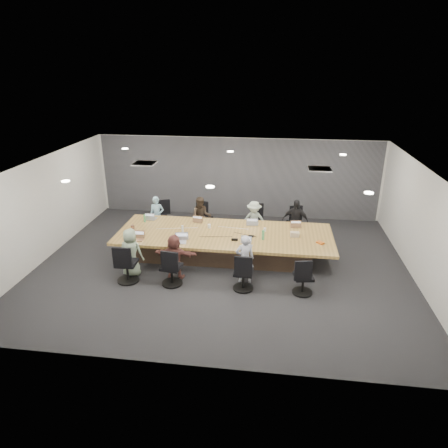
# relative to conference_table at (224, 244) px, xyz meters

# --- Properties ---
(floor) EXTENTS (10.00, 8.00, 0.00)m
(floor) POSITION_rel_conference_table_xyz_m (0.00, -0.50, -0.40)
(floor) COLOR #27272B
(floor) RESTS_ON ground
(ceiling) EXTENTS (10.00, 8.00, 0.00)m
(ceiling) POSITION_rel_conference_table_xyz_m (0.00, -0.50, 2.40)
(ceiling) COLOR white
(ceiling) RESTS_ON wall_back
(wall_back) EXTENTS (10.00, 0.00, 2.80)m
(wall_back) POSITION_rel_conference_table_xyz_m (0.00, 3.50, 1.00)
(wall_back) COLOR silver
(wall_back) RESTS_ON ground
(wall_front) EXTENTS (10.00, 0.00, 2.80)m
(wall_front) POSITION_rel_conference_table_xyz_m (0.00, -4.50, 1.00)
(wall_front) COLOR silver
(wall_front) RESTS_ON ground
(wall_left) EXTENTS (0.00, 8.00, 2.80)m
(wall_left) POSITION_rel_conference_table_xyz_m (-5.00, -0.50, 1.00)
(wall_left) COLOR silver
(wall_left) RESTS_ON ground
(wall_right) EXTENTS (0.00, 8.00, 2.80)m
(wall_right) POSITION_rel_conference_table_xyz_m (5.00, -0.50, 1.00)
(wall_right) COLOR silver
(wall_right) RESTS_ON ground
(curtain) EXTENTS (9.80, 0.04, 2.80)m
(curtain) POSITION_rel_conference_table_xyz_m (0.00, 3.42, 1.00)
(curtain) COLOR #56565D
(curtain) RESTS_ON ground
(conference_table) EXTENTS (6.00, 2.20, 0.74)m
(conference_table) POSITION_rel_conference_table_xyz_m (0.00, 0.00, 0.00)
(conference_table) COLOR #493629
(conference_table) RESTS_ON ground
(chair_0) EXTENTS (0.67, 0.67, 0.77)m
(chair_0) POSITION_rel_conference_table_xyz_m (-2.36, 1.70, -0.01)
(chair_0) COLOR black
(chair_0) RESTS_ON ground
(chair_1) EXTENTS (0.69, 0.69, 0.80)m
(chair_1) POSITION_rel_conference_table_xyz_m (-0.91, 1.70, -0.00)
(chair_1) COLOR black
(chair_1) RESTS_ON ground
(chair_2) EXTENTS (0.65, 0.65, 0.79)m
(chair_2) POSITION_rel_conference_table_xyz_m (0.74, 1.70, -0.01)
(chair_2) COLOR black
(chair_2) RESTS_ON ground
(chair_3) EXTENTS (0.59, 0.59, 0.76)m
(chair_3) POSITION_rel_conference_table_xyz_m (2.01, 1.70, -0.02)
(chair_3) COLOR black
(chair_3) RESTS_ON ground
(chair_4) EXTENTS (0.60, 0.60, 0.86)m
(chair_4) POSITION_rel_conference_table_xyz_m (-2.25, -1.70, 0.03)
(chair_4) COLOR black
(chair_4) RESTS_ON ground
(chair_5) EXTENTS (0.62, 0.62, 0.81)m
(chair_5) POSITION_rel_conference_table_xyz_m (-1.10, -1.70, 0.00)
(chair_5) COLOR black
(chair_5) RESTS_ON ground
(chair_6) EXTENTS (0.55, 0.55, 0.79)m
(chair_6) POSITION_rel_conference_table_xyz_m (0.69, -1.70, -0.01)
(chair_6) COLOR black
(chair_6) RESTS_ON ground
(chair_7) EXTENTS (0.59, 0.59, 0.76)m
(chair_7) POSITION_rel_conference_table_xyz_m (2.12, -1.70, -0.02)
(chair_7) COLOR black
(chair_7) RESTS_ON ground
(person_0) EXTENTS (0.50, 0.36, 1.26)m
(person_0) POSITION_rel_conference_table_xyz_m (-2.36, 1.35, 0.23)
(person_0) COLOR #80ACBF
(person_0) RESTS_ON ground
(laptop_0) EXTENTS (0.30, 0.21, 0.02)m
(laptop_0) POSITION_rel_conference_table_xyz_m (-2.36, 0.80, 0.35)
(laptop_0) COLOR #B2B2B7
(laptop_0) RESTS_ON conference_table
(person_1) EXTENTS (0.71, 0.60, 1.31)m
(person_1) POSITION_rel_conference_table_xyz_m (-0.91, 1.35, 0.25)
(person_1) COLOR #352A20
(person_1) RESTS_ON ground
(laptop_1) EXTENTS (0.32, 0.24, 0.02)m
(laptop_1) POSITION_rel_conference_table_xyz_m (-0.91, 0.80, 0.35)
(laptop_1) COLOR #8C6647
(laptop_1) RESTS_ON conference_table
(person_2) EXTENTS (0.87, 0.59, 1.25)m
(person_2) POSITION_rel_conference_table_xyz_m (0.74, 1.35, 0.22)
(person_2) COLOR #A1B2A2
(person_2) RESTS_ON ground
(laptop_2) EXTENTS (0.35, 0.25, 0.02)m
(laptop_2) POSITION_rel_conference_table_xyz_m (0.74, 0.80, 0.35)
(laptop_2) COLOR #B2B2B7
(laptop_2) RESTS_ON conference_table
(person_3) EXTENTS (0.83, 0.43, 1.36)m
(person_3) POSITION_rel_conference_table_xyz_m (2.01, 1.35, 0.28)
(person_3) COLOR black
(person_3) RESTS_ON ground
(laptop_3) EXTENTS (0.33, 0.24, 0.02)m
(laptop_3) POSITION_rel_conference_table_xyz_m (2.01, 0.80, 0.35)
(laptop_3) COLOR #8C6647
(laptop_3) RESTS_ON conference_table
(person_4) EXTENTS (0.66, 0.46, 1.29)m
(person_4) POSITION_rel_conference_table_xyz_m (-2.25, -1.35, 0.24)
(person_4) COLOR #8EA588
(person_4) RESTS_ON ground
(laptop_4) EXTENTS (0.30, 0.21, 0.02)m
(laptop_4) POSITION_rel_conference_table_xyz_m (-2.25, -0.80, 0.35)
(laptop_4) COLOR #8C6647
(laptop_4) RESTS_ON conference_table
(person_5) EXTENTS (1.12, 0.38, 1.20)m
(person_5) POSITION_rel_conference_table_xyz_m (-1.10, -1.35, 0.20)
(person_5) COLOR brown
(person_5) RESTS_ON ground
(laptop_5) EXTENTS (0.39, 0.30, 0.02)m
(laptop_5) POSITION_rel_conference_table_xyz_m (-1.10, -0.80, 0.35)
(laptop_5) COLOR #B2B2B7
(laptop_5) RESTS_ON conference_table
(person_6) EXTENTS (0.52, 0.39, 1.29)m
(person_6) POSITION_rel_conference_table_xyz_m (0.69, -1.35, 0.24)
(person_6) COLOR #B5B8C9
(person_6) RESTS_ON ground
(laptop_6) EXTENTS (0.32, 0.24, 0.02)m
(laptop_6) POSITION_rel_conference_table_xyz_m (0.69, -0.80, 0.35)
(laptop_6) COLOR #B2B2B7
(laptop_6) RESTS_ON conference_table
(bottle_green_left) EXTENTS (0.08, 0.08, 0.23)m
(bottle_green_left) POSITION_rel_conference_table_xyz_m (-2.48, 0.52, 0.45)
(bottle_green_left) COLOR #47985A
(bottle_green_left) RESTS_ON conference_table
(bottle_green_right) EXTENTS (0.09, 0.09, 0.26)m
(bottle_green_right) POSITION_rel_conference_table_xyz_m (1.09, -0.30, 0.47)
(bottle_green_right) COLOR #47985A
(bottle_green_right) RESTS_ON conference_table
(bottle_clear) EXTENTS (0.06, 0.06, 0.20)m
(bottle_clear) POSITION_rel_conference_table_xyz_m (-1.18, -0.08, 0.44)
(bottle_clear) COLOR silver
(bottle_clear) RESTS_ON conference_table
(cup_white_far) EXTENTS (0.10, 0.10, 0.11)m
(cup_white_far) POSITION_rel_conference_table_xyz_m (-0.48, 0.31, 0.39)
(cup_white_far) COLOR white
(cup_white_far) RESTS_ON conference_table
(cup_white_near) EXTENTS (0.10, 0.10, 0.10)m
(cup_white_near) POSITION_rel_conference_table_xyz_m (1.11, 0.27, 0.39)
(cup_white_near) COLOR white
(cup_white_near) RESTS_ON conference_table
(mug_brown) EXTENTS (0.11, 0.11, 0.12)m
(mug_brown) POSITION_rel_conference_table_xyz_m (-2.65, -0.07, 0.40)
(mug_brown) COLOR brown
(mug_brown) RESTS_ON conference_table
(mic_left) EXTENTS (0.16, 0.12, 0.03)m
(mic_left) POSITION_rel_conference_table_xyz_m (-1.06, -0.47, 0.35)
(mic_left) COLOR black
(mic_left) RESTS_ON conference_table
(mic_right) EXTENTS (0.16, 0.12, 0.03)m
(mic_right) POSITION_rel_conference_table_xyz_m (0.76, -0.15, 0.35)
(mic_right) COLOR black
(mic_right) RESTS_ON conference_table
(stapler) EXTENTS (0.18, 0.05, 0.07)m
(stapler) POSITION_rel_conference_table_xyz_m (0.34, -0.49, 0.37)
(stapler) COLOR black
(stapler) RESTS_ON conference_table
(canvas_bag) EXTENTS (0.25, 0.16, 0.13)m
(canvas_bag) POSITION_rel_conference_table_xyz_m (1.94, 0.01, 0.40)
(canvas_bag) COLOR tan
(canvas_bag) RESTS_ON conference_table
(snack_packet) EXTENTS (0.23, 0.22, 0.04)m
(snack_packet) POSITION_rel_conference_table_xyz_m (2.60, -0.36, 0.36)
(snack_packet) COLOR #CA5914
(snack_packet) RESTS_ON conference_table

